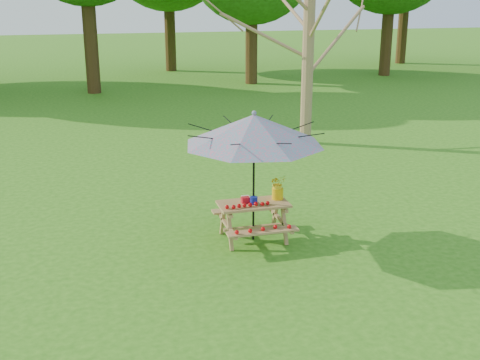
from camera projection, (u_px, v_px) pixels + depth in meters
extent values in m
cylinder|color=brown|center=(308.00, 56.00, 16.46)|extent=(0.37, 0.37, 4.88)
cube|color=#A7734B|center=(253.00, 204.00, 10.28)|extent=(1.20, 0.62, 0.04)
cube|color=#A7734B|center=(263.00, 232.00, 9.86)|extent=(1.20, 0.22, 0.04)
cube|color=#A7734B|center=(245.00, 209.00, 10.87)|extent=(1.20, 0.22, 0.04)
cylinder|color=black|center=(254.00, 177.00, 10.14)|extent=(0.04, 0.04, 2.25)
cone|color=teal|center=(254.00, 130.00, 9.89)|extent=(2.81, 2.81, 0.51)
sphere|color=teal|center=(254.00, 113.00, 9.81)|extent=(0.08, 0.08, 0.08)
cube|color=red|center=(245.00, 200.00, 10.27)|extent=(0.14, 0.12, 0.10)
cylinder|color=#121D92|center=(254.00, 200.00, 10.20)|extent=(0.13, 0.13, 0.13)
cube|color=beige|center=(246.00, 198.00, 10.40)|extent=(0.13, 0.13, 0.07)
cylinder|color=#E4B30C|center=(278.00, 194.00, 10.44)|extent=(0.20, 0.20, 0.20)
imported|color=yellow|center=(278.00, 183.00, 10.38)|extent=(0.28, 0.24, 0.30)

